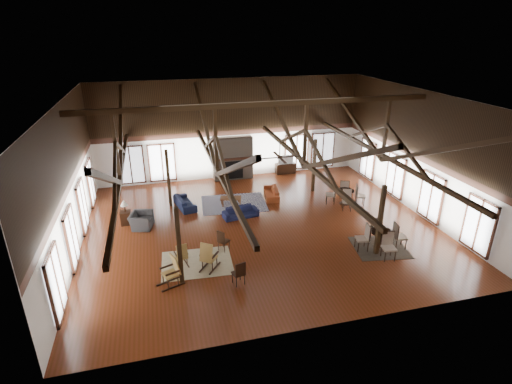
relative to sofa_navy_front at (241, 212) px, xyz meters
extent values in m
plane|color=#5C2413|center=(0.72, -1.26, -0.25)|extent=(16.00, 16.00, 0.00)
cube|color=black|center=(0.72, -1.26, 5.75)|extent=(16.00, 14.00, 0.02)
cube|color=white|center=(0.72, 5.74, 2.75)|extent=(16.00, 0.02, 6.00)
cube|color=white|center=(0.72, -8.26, 2.75)|extent=(16.00, 0.02, 6.00)
cube|color=white|center=(-7.28, -1.26, 2.75)|extent=(0.02, 14.00, 6.00)
cube|color=white|center=(8.72, -1.26, 2.75)|extent=(0.02, 14.00, 6.00)
cube|color=#311E0D|center=(0.72, -1.26, 5.50)|extent=(15.60, 0.18, 0.22)
cube|color=#311E0D|center=(-5.28, -1.26, 2.80)|extent=(0.16, 13.70, 0.18)
cube|color=#311E0D|center=(-5.28, -1.26, 4.15)|extent=(0.14, 0.14, 2.70)
cube|color=#311E0D|center=(-5.28, 2.24, 4.02)|extent=(0.15, 7.07, 3.12)
cube|color=#311E0D|center=(-5.28, -4.76, 4.02)|extent=(0.15, 7.07, 3.12)
cube|color=#311E0D|center=(-1.28, -1.26, 2.80)|extent=(0.16, 13.70, 0.18)
cube|color=#311E0D|center=(-1.28, -1.26, 4.15)|extent=(0.14, 0.14, 2.70)
cube|color=#311E0D|center=(-1.28, 2.24, 4.02)|extent=(0.15, 7.07, 3.12)
cube|color=#311E0D|center=(-1.28, -4.76, 4.02)|extent=(0.15, 7.07, 3.12)
cube|color=#311E0D|center=(2.72, -1.26, 2.80)|extent=(0.16, 13.70, 0.18)
cube|color=#311E0D|center=(2.72, -1.26, 4.15)|extent=(0.14, 0.14, 2.70)
cube|color=#311E0D|center=(2.72, 2.24, 4.02)|extent=(0.15, 7.07, 3.12)
cube|color=#311E0D|center=(2.72, -4.76, 4.02)|extent=(0.15, 7.07, 3.12)
cube|color=#311E0D|center=(6.72, -1.26, 2.80)|extent=(0.16, 13.70, 0.18)
cube|color=#311E0D|center=(6.72, -1.26, 4.15)|extent=(0.14, 0.14, 2.70)
cube|color=#311E0D|center=(6.72, 2.24, 4.02)|extent=(0.15, 7.07, 3.12)
cube|color=#311E0D|center=(6.72, -4.76, 4.02)|extent=(0.15, 7.07, 3.12)
cube|color=#311E0D|center=(-3.28, -4.76, 1.27)|extent=(0.16, 0.16, 3.05)
cube|color=#311E0D|center=(4.72, -4.76, 1.27)|extent=(0.16, 0.16, 3.05)
cube|color=#311E0D|center=(-3.28, 2.24, 1.27)|extent=(0.16, 0.16, 3.05)
cube|color=#311E0D|center=(4.72, 2.24, 1.27)|extent=(0.16, 0.16, 3.05)
cube|color=#6F6355|center=(0.72, 5.42, 1.05)|extent=(2.40, 0.62, 2.60)
cube|color=black|center=(0.72, 5.10, 0.40)|extent=(1.10, 0.06, 1.10)
cube|color=#361A10|center=(0.72, 5.14, 1.10)|extent=(2.50, 0.20, 0.12)
cylinder|color=black|center=(1.22, -2.26, 3.80)|extent=(0.04, 0.04, 0.70)
cylinder|color=black|center=(1.22, -2.26, 3.45)|extent=(0.20, 0.20, 0.10)
cube|color=black|center=(1.67, -2.26, 3.45)|extent=(0.70, 0.12, 0.02)
cube|color=black|center=(1.22, -1.81, 3.45)|extent=(0.12, 0.70, 0.02)
cube|color=black|center=(0.77, -2.26, 3.45)|extent=(0.70, 0.12, 0.02)
cube|color=black|center=(1.22, -2.71, 3.45)|extent=(0.12, 0.70, 0.02)
imported|color=#141839|center=(0.00, 0.00, 0.00)|extent=(1.83, 0.95, 0.51)
imported|color=#131934|center=(-2.56, 1.86, 0.02)|extent=(1.99, 1.12, 0.55)
imported|color=brown|center=(2.19, 1.99, 0.01)|extent=(1.91, 1.01, 0.53)
cube|color=brown|center=(-0.19, 1.54, 0.13)|extent=(1.20, 0.81, 0.06)
cube|color=brown|center=(-0.65, 1.36, -0.08)|extent=(0.06, 0.06, 0.36)
cube|color=brown|center=(-0.65, 1.72, -0.08)|extent=(0.06, 0.06, 0.36)
cube|color=brown|center=(0.27, 1.36, -0.08)|extent=(0.06, 0.06, 0.36)
cube|color=brown|center=(0.27, 1.72, -0.08)|extent=(0.06, 0.06, 0.36)
imported|color=#B2B2B2|center=(-0.17, 1.50, 0.25)|extent=(0.19, 0.19, 0.18)
imported|color=#2E2E31|center=(-4.73, 0.10, 0.10)|extent=(1.30, 1.20, 0.71)
cube|color=black|center=(-5.45, 0.63, 0.07)|extent=(0.49, 0.49, 0.65)
cylinder|color=black|center=(-5.45, 0.63, 0.59)|extent=(0.08, 0.08, 0.39)
cone|color=beige|center=(-5.45, 0.63, 0.85)|extent=(0.35, 0.35, 0.28)
cube|color=#A4793E|center=(-3.19, -3.57, 0.12)|extent=(0.50, 0.49, 0.04)
cube|color=#A4793E|center=(-3.15, -3.76, 0.41)|extent=(0.45, 0.25, 0.61)
cube|color=black|center=(-3.36, -3.61, -0.23)|extent=(0.20, 0.75, 0.04)
cube|color=black|center=(-3.02, -3.54, -0.23)|extent=(0.20, 0.75, 0.04)
cube|color=#A4793E|center=(-2.14, -4.10, 0.20)|extent=(0.71, 0.71, 0.05)
cube|color=#A4793E|center=(-2.28, -4.29, 0.56)|extent=(0.54, 0.46, 0.75)
cube|color=black|center=(-2.32, -3.97, -0.23)|extent=(0.58, 0.78, 0.05)
cube|color=black|center=(-1.97, -4.23, -0.23)|extent=(0.58, 0.78, 0.05)
cube|color=#A4793E|center=(-3.69, -4.84, 0.20)|extent=(0.65, 0.67, 0.05)
cube|color=#A4793E|center=(-3.47, -4.75, 0.56)|extent=(0.38, 0.56, 0.75)
cube|color=black|center=(-3.61, -5.04, -0.23)|extent=(0.88, 0.39, 0.05)
cube|color=black|center=(-3.77, -4.64, -0.23)|extent=(0.88, 0.39, 0.05)
cube|color=black|center=(-1.37, -2.91, 0.18)|extent=(0.57, 0.57, 0.05)
cube|color=black|center=(-1.50, -3.03, 0.44)|extent=(0.30, 0.33, 0.53)
cylinder|color=black|center=(-1.37, -2.91, -0.04)|extent=(0.03, 0.03, 0.43)
cube|color=black|center=(-1.27, -5.38, 0.18)|extent=(0.50, 0.50, 0.05)
cube|color=black|center=(-1.22, -5.56, 0.45)|extent=(0.40, 0.15, 0.54)
cylinder|color=black|center=(-1.27, -5.38, -0.04)|extent=(0.03, 0.03, 0.44)
cylinder|color=black|center=(5.09, -4.45, 0.55)|extent=(0.94, 0.94, 0.04)
cylinder|color=black|center=(5.09, -4.45, 0.16)|extent=(0.10, 0.10, 0.78)
cylinder|color=black|center=(5.09, -4.45, -0.23)|extent=(0.57, 0.57, 0.04)
cylinder|color=black|center=(5.71, 0.16, 0.50)|extent=(0.89, 0.89, 0.04)
cylinder|color=black|center=(5.71, 0.16, 0.13)|extent=(0.10, 0.10, 0.74)
cylinder|color=black|center=(5.71, 0.16, -0.23)|extent=(0.53, 0.53, 0.04)
imported|color=#B2B2B2|center=(5.01, -4.37, 0.62)|extent=(0.15, 0.15, 0.10)
imported|color=#B2B2B2|center=(5.66, 0.07, 0.57)|extent=(0.13, 0.13, 0.09)
cube|color=black|center=(4.16, 5.49, 0.07)|extent=(1.28, 0.48, 0.64)
imported|color=#B2B2B2|center=(4.12, 5.49, 0.68)|extent=(1.02, 0.21, 0.58)
cube|color=tan|center=(-2.59, -3.63, -0.25)|extent=(2.89, 2.33, 0.01)
cube|color=#191946|center=(0.00, 1.66, -0.25)|extent=(3.57, 2.80, 0.01)
cube|color=black|center=(5.13, -4.38, -0.25)|extent=(2.50, 2.34, 0.01)
camera|label=1|loc=(-3.72, -17.41, 8.55)|focal=28.00mm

